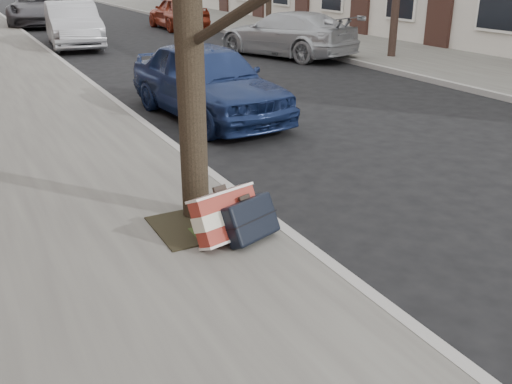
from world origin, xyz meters
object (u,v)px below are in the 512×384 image
car_near_front (208,81)px  car_near_mid (73,25)px  suitcase_red (227,216)px  suitcase_navy (250,219)px

car_near_front → car_near_mid: (-0.24, 10.52, 0.05)m
suitcase_red → car_near_front: size_ratio=0.17×
suitcase_navy → car_near_front: bearing=51.4°
suitcase_red → suitcase_navy: size_ratio=1.17×
suitcase_red → car_near_front: bearing=54.7°
suitcase_navy → car_near_mid: bearing=65.0°
car_near_front → car_near_mid: 10.52m
suitcase_red → car_near_front: car_near_front is taller
suitcase_red → car_near_mid: 15.41m
suitcase_navy → car_near_mid: car_near_mid is taller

